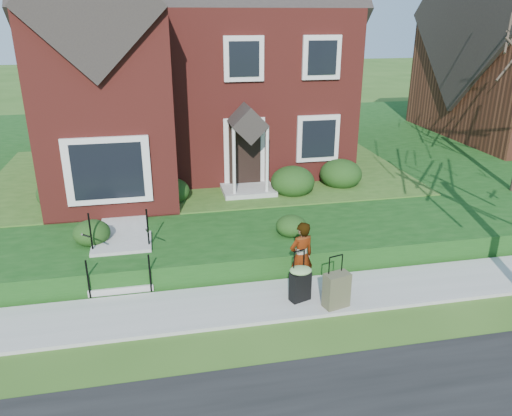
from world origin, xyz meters
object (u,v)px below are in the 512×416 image
object	(u,v)px
front_steps	(122,258)
suitcase_black	(300,281)
woman	(301,257)
suitcase_olive	(337,290)

from	to	relation	value
front_steps	suitcase_black	world-z (taller)	front_steps
woman	suitcase_black	world-z (taller)	woman
front_steps	woman	xyz separation A→B (m)	(3.91, -1.57, 0.42)
suitcase_black	suitcase_olive	distance (m)	0.78
suitcase_black	front_steps	bearing A→B (deg)	133.15
woman	suitcase_olive	size ratio (longest dim) A/B	1.41
front_steps	suitcase_black	distance (m)	4.27
woman	front_steps	bearing A→B (deg)	-38.45
woman	suitcase_black	xyz separation A→B (m)	(-0.13, -0.42, -0.36)
front_steps	suitcase_olive	xyz separation A→B (m)	(4.45, -2.38, -0.01)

